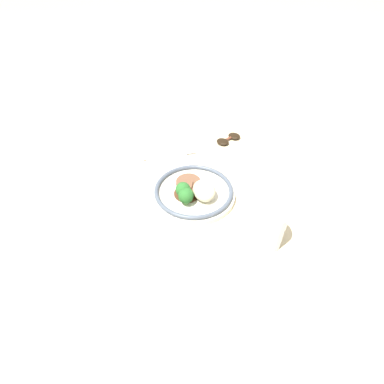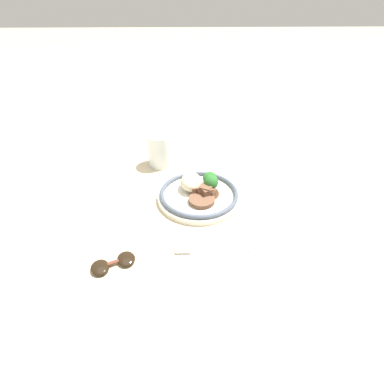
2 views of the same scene
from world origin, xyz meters
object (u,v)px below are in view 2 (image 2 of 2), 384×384
at_px(fork, 205,251).
at_px(spoon, 197,150).
at_px(juice_glass, 161,151).
at_px(plate, 200,192).
at_px(knife, 131,197).
at_px(sunglasses, 113,263).

relative_size(fork, spoon, 1.19).
xyz_separation_m(juice_glass, fork, (-0.40, -0.12, -0.05)).
height_order(plate, knife, plate).
bearing_deg(fork, plate, -88.62).
relative_size(plate, juice_glass, 2.16).
bearing_deg(fork, knife, -46.57).
height_order(fork, spoon, same).
bearing_deg(plate, spoon, -0.39).
bearing_deg(knife, sunglasses, -173.57).
distance_m(fork, spoon, 0.50).
bearing_deg(spoon, knife, 152.91).
xyz_separation_m(knife, sunglasses, (-0.25, 0.00, 0.01)).
relative_size(fork, knife, 0.75).
height_order(spoon, sunglasses, sunglasses).
bearing_deg(sunglasses, juice_glass, -33.84).
xyz_separation_m(knife, spoon, (0.28, -0.20, 0.00)).
bearing_deg(fork, juice_glass, -72.16).
bearing_deg(fork, spoon, -89.15).
bearing_deg(knife, fork, -130.40).
distance_m(spoon, sunglasses, 0.57).
xyz_separation_m(fork, spoon, (0.50, -0.00, -0.00)).
distance_m(knife, spoon, 0.34).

